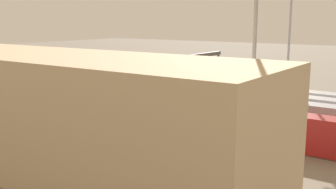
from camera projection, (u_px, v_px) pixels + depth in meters
ground_plane at (178, 103)px, 75.68m from camera, size 400.00×400.00×0.00m
track_bed_0 at (216, 91)px, 87.71m from camera, size 140.00×2.80×0.12m
track_bed_1 at (205, 95)px, 83.70m from camera, size 140.00×2.80×0.12m
track_bed_2 at (192, 98)px, 79.69m from camera, size 140.00×2.80×0.12m
track_bed_3 at (178, 103)px, 75.67m from camera, size 140.00×2.80×0.12m
track_bed_4 at (163, 107)px, 71.66m from camera, size 140.00×2.80×0.12m
track_bed_5 at (146, 112)px, 67.64m from camera, size 140.00×2.80×0.12m
track_bed_6 at (127, 118)px, 63.63m from camera, size 140.00×2.80×0.12m
train_on_track_4 at (141, 94)px, 74.14m from camera, size 139.00×3.06×4.40m
train_on_track_3 at (153, 89)px, 78.71m from camera, size 114.80×3.06×4.40m
train_on_track_2 at (277, 98)px, 69.44m from camera, size 90.60×3.06×4.40m
train_on_track_5 at (148, 101)px, 66.95m from camera, size 10.00×3.00×5.00m
train_on_track_6 at (134, 107)px, 62.38m from camera, size 66.40×3.06×4.40m
light_mast_0 at (291, 3)px, 77.77m from camera, size 2.80×0.70×30.33m
signal_gantry at (176, 63)px, 74.66m from camera, size 0.70×35.00×8.80m
maintenance_shed at (41, 108)px, 43.58m from camera, size 53.72×14.08×12.18m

